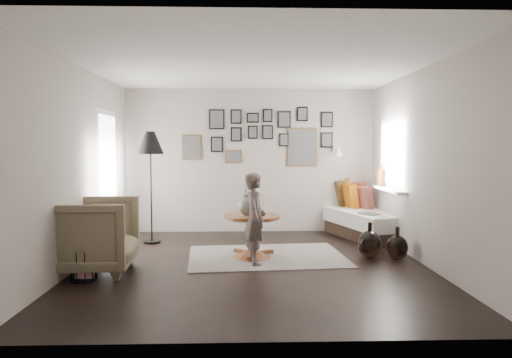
{
  "coord_description": "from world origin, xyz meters",
  "views": [
    {
      "loc": [
        -0.15,
        -5.92,
        1.55
      ],
      "look_at": [
        0.05,
        0.5,
        1.1
      ],
      "focal_mm": 32.0,
      "sensor_mm": 36.0,
      "label": 1
    }
  ],
  "objects_px": {
    "pedestal_table": "(252,238)",
    "floor_lamp": "(150,147)",
    "armchair": "(93,235)",
    "child": "(255,219)",
    "vase": "(246,203)",
    "demijohn_small": "(397,247)",
    "demijohn_large": "(370,244)",
    "magazine_basket": "(84,265)",
    "daybed": "(361,217)"
  },
  "relations": [
    {
      "from": "armchair",
      "to": "magazine_basket",
      "type": "xyz_separation_m",
      "value": [
        0.0,
        -0.35,
        -0.29
      ]
    },
    {
      "from": "daybed",
      "to": "child",
      "type": "xyz_separation_m",
      "value": [
        -1.94,
        -1.99,
        0.29
      ]
    },
    {
      "from": "armchair",
      "to": "daybed",
      "type": "bearing_deg",
      "value": -62.81
    },
    {
      "from": "daybed",
      "to": "demijohn_small",
      "type": "relative_size",
      "value": 4.81
    },
    {
      "from": "magazine_basket",
      "to": "demijohn_large",
      "type": "bearing_deg",
      "value": 14.86
    },
    {
      "from": "daybed",
      "to": "armchair",
      "type": "height_order",
      "value": "daybed"
    },
    {
      "from": "armchair",
      "to": "demijohn_large",
      "type": "height_order",
      "value": "armchair"
    },
    {
      "from": "demijohn_small",
      "to": "armchair",
      "type": "bearing_deg",
      "value": -172.92
    },
    {
      "from": "vase",
      "to": "demijohn_large",
      "type": "height_order",
      "value": "vase"
    },
    {
      "from": "armchair",
      "to": "child",
      "type": "distance_m",
      "value": 2.05
    },
    {
      "from": "armchair",
      "to": "floor_lamp",
      "type": "height_order",
      "value": "floor_lamp"
    },
    {
      "from": "vase",
      "to": "child",
      "type": "relative_size",
      "value": 0.45
    },
    {
      "from": "armchair",
      "to": "child",
      "type": "xyz_separation_m",
      "value": [
        2.02,
        0.3,
        0.14
      ]
    },
    {
      "from": "daybed",
      "to": "magazine_basket",
      "type": "distance_m",
      "value": 4.76
    },
    {
      "from": "daybed",
      "to": "child",
      "type": "bearing_deg",
      "value": -151.17
    },
    {
      "from": "pedestal_table",
      "to": "vase",
      "type": "distance_m",
      "value": 0.5
    },
    {
      "from": "daybed",
      "to": "magazine_basket",
      "type": "relative_size",
      "value": 6.06
    },
    {
      "from": "armchair",
      "to": "floor_lamp",
      "type": "distance_m",
      "value": 2.08
    },
    {
      "from": "vase",
      "to": "daybed",
      "type": "height_order",
      "value": "vase"
    },
    {
      "from": "daybed",
      "to": "child",
      "type": "relative_size",
      "value": 1.81
    },
    {
      "from": "pedestal_table",
      "to": "armchair",
      "type": "xyz_separation_m",
      "value": [
        -1.99,
        -0.65,
        0.19
      ]
    },
    {
      "from": "pedestal_table",
      "to": "demijohn_small",
      "type": "height_order",
      "value": "pedestal_table"
    },
    {
      "from": "vase",
      "to": "magazine_basket",
      "type": "distance_m",
      "value": 2.24
    },
    {
      "from": "vase",
      "to": "floor_lamp",
      "type": "height_order",
      "value": "floor_lamp"
    },
    {
      "from": "magazine_basket",
      "to": "demijohn_small",
      "type": "relative_size",
      "value": 0.79
    },
    {
      "from": "armchair",
      "to": "child",
      "type": "height_order",
      "value": "child"
    },
    {
      "from": "pedestal_table",
      "to": "daybed",
      "type": "xyz_separation_m",
      "value": [
        1.97,
        1.64,
        0.04
      ]
    },
    {
      "from": "vase",
      "to": "child",
      "type": "distance_m",
      "value": 0.42
    },
    {
      "from": "floor_lamp",
      "to": "demijohn_small",
      "type": "bearing_deg",
      "value": -18.96
    },
    {
      "from": "floor_lamp",
      "to": "armchair",
      "type": "bearing_deg",
      "value": -102.53
    },
    {
      "from": "magazine_basket",
      "to": "demijohn_small",
      "type": "distance_m",
      "value": 4.08
    },
    {
      "from": "vase",
      "to": "demijohn_small",
      "type": "xyz_separation_m",
      "value": [
        2.08,
        -0.17,
        -0.6
      ]
    },
    {
      "from": "floor_lamp",
      "to": "demijohn_large",
      "type": "xyz_separation_m",
      "value": [
        3.25,
        -1.12,
        -1.36
      ]
    },
    {
      "from": "demijohn_small",
      "to": "vase",
      "type": "bearing_deg",
      "value": 175.27
    },
    {
      "from": "demijohn_large",
      "to": "child",
      "type": "distance_m",
      "value": 1.7
    },
    {
      "from": "pedestal_table",
      "to": "floor_lamp",
      "type": "height_order",
      "value": "floor_lamp"
    },
    {
      "from": "armchair",
      "to": "floor_lamp",
      "type": "bearing_deg",
      "value": -15.34
    },
    {
      "from": "daybed",
      "to": "demijohn_large",
      "type": "xyz_separation_m",
      "value": [
        -0.32,
        -1.67,
        -0.12
      ]
    },
    {
      "from": "magazine_basket",
      "to": "demijohn_large",
      "type": "distance_m",
      "value": 3.76
    },
    {
      "from": "vase",
      "to": "daybed",
      "type": "xyz_separation_m",
      "value": [
        2.05,
        1.62,
        -0.46
      ]
    },
    {
      "from": "magazine_basket",
      "to": "demijohn_large",
      "type": "relative_size",
      "value": 0.72
    },
    {
      "from": "pedestal_table",
      "to": "demijohn_large",
      "type": "relative_size",
      "value": 1.53
    },
    {
      "from": "floor_lamp",
      "to": "demijohn_large",
      "type": "height_order",
      "value": "floor_lamp"
    },
    {
      "from": "magazine_basket",
      "to": "armchair",
      "type": "bearing_deg",
      "value": 90.31
    },
    {
      "from": "vase",
      "to": "demijohn_small",
      "type": "bearing_deg",
      "value": -4.73
    },
    {
      "from": "demijohn_small",
      "to": "floor_lamp",
      "type": "bearing_deg",
      "value": 161.04
    },
    {
      "from": "floor_lamp",
      "to": "demijohn_small",
      "type": "height_order",
      "value": "floor_lamp"
    },
    {
      "from": "pedestal_table",
      "to": "floor_lamp",
      "type": "relative_size",
      "value": 0.43
    },
    {
      "from": "magazine_basket",
      "to": "daybed",
      "type": "bearing_deg",
      "value": 33.66
    },
    {
      "from": "vase",
      "to": "armchair",
      "type": "bearing_deg",
      "value": -160.75
    }
  ]
}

